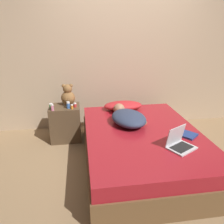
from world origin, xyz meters
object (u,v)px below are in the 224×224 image
at_px(laptop, 179,143).
at_px(bottle_orange, 72,107).
at_px(book, 188,135).
at_px(person_lying, 128,117).
at_px(teddy_bear, 68,96).
at_px(bottle_pink, 52,107).
at_px(pillow, 123,106).
at_px(bottle_blue, 68,105).
at_px(bottle_red, 75,105).
at_px(bottle_green, 51,106).

distance_m(laptop, bottle_orange, 1.63).
relative_size(bottle_orange, book, 0.26).
distance_m(person_lying, teddy_bear, 1.03).
xyz_separation_m(bottle_pink, bottle_orange, (0.28, 0.04, -0.02)).
relative_size(laptop, book, 1.38).
xyz_separation_m(pillow, bottle_blue, (-0.85, -0.10, 0.08)).
bearing_deg(pillow, laptop, -73.52).
distance_m(bottle_red, bottle_pink, 0.34).
height_order(laptop, bottle_pink, laptop).
height_order(pillow, bottle_green, bottle_green).
xyz_separation_m(person_lying, bottle_red, (-0.72, 0.48, 0.05)).
height_order(bottle_blue, bottle_pink, bottle_blue).
bearing_deg(pillow, bottle_blue, -173.55).
relative_size(person_lying, bottle_blue, 7.74).
distance_m(bottle_red, bottle_orange, 0.09).
distance_m(bottle_green, bottle_orange, 0.31).
height_order(person_lying, teddy_bear, teddy_bear).
bearing_deg(laptop, bottle_blue, 107.41).
bearing_deg(person_lying, bottle_orange, 141.77).
xyz_separation_m(laptop, teddy_bear, (-1.23, 1.34, 0.19)).
bearing_deg(bottle_pink, bottle_green, 107.92).
relative_size(person_lying, bottle_orange, 11.53).
bearing_deg(bottle_blue, bottle_green, 174.85).
bearing_deg(bottle_green, book, -29.05).
bearing_deg(person_lying, laptop, -71.09).
xyz_separation_m(bottle_blue, bottle_orange, (0.05, -0.03, -0.02)).
bearing_deg(bottle_blue, teddy_bear, 91.10).
height_order(bottle_red, book, bottle_red).
bearing_deg(person_lying, bottle_green, 146.49).
relative_size(laptop, bottle_blue, 3.51).
distance_m(pillow, bottle_green, 1.11).
bearing_deg(bottle_pink, book, -27.06).
xyz_separation_m(teddy_bear, bottle_pink, (-0.22, -0.24, -0.10)).
distance_m(pillow, book, 1.18).
bearing_deg(bottle_blue, pillow, 6.45).
bearing_deg(bottle_pink, bottle_orange, 7.39).
height_order(bottle_red, bottle_orange, bottle_orange).
bearing_deg(bottle_orange, bottle_green, 169.92).
distance_m(bottle_blue, bottle_red, 0.11).
relative_size(teddy_bear, bottle_red, 5.34).
bearing_deg(laptop, book, 17.69).
bearing_deg(bottle_red, bottle_orange, -119.75).
height_order(pillow, teddy_bear, teddy_bear).
relative_size(teddy_bear, bottle_pink, 3.34).
relative_size(pillow, bottle_blue, 6.02).
bearing_deg(teddy_bear, bottle_orange, -74.10).
bearing_deg(book, bottle_red, 144.47).
distance_m(person_lying, bottle_pink, 1.10).
bearing_deg(person_lying, pillow, 75.56).
height_order(bottle_green, bottle_orange, bottle_green).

